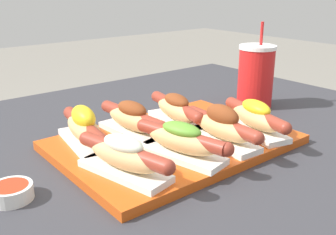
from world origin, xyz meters
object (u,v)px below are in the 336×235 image
(hot_dog_1, at_px, (181,141))
(hot_dog_3, at_px, (255,117))
(hot_dog_0, at_px, (124,156))
(hot_dog_6, at_px, (176,110))
(sauce_bowl, at_px, (11,192))
(hot_dog_4, at_px, (84,128))
(hot_dog_2, at_px, (222,126))
(drink_cup, at_px, (256,76))
(serving_tray, at_px, (174,142))
(hot_dog_5, at_px, (132,119))

(hot_dog_1, distance_m, hot_dog_3, 0.21)
(hot_dog_0, relative_size, hot_dog_6, 0.99)
(hot_dog_3, relative_size, sauce_bowl, 3.03)
(hot_dog_1, bearing_deg, hot_dog_4, 124.08)
(hot_dog_1, xyz_separation_m, hot_dog_2, (0.11, 0.00, 0.00))
(drink_cup, bearing_deg, hot_dog_3, -140.40)
(serving_tray, height_order, hot_dog_3, hot_dog_3)
(hot_dog_0, xyz_separation_m, hot_dog_2, (0.23, -0.01, 0.00))
(hot_dog_3, bearing_deg, hot_dog_4, 152.26)
(hot_dog_4, distance_m, sauce_bowl, 0.20)
(hot_dog_6, bearing_deg, hot_dog_4, 175.48)
(hot_dog_4, bearing_deg, hot_dog_0, -92.78)
(hot_dog_0, height_order, hot_dog_3, hot_dog_3)
(sauce_bowl, bearing_deg, hot_dog_3, -9.36)
(hot_dog_4, xyz_separation_m, hot_dog_5, (0.11, -0.01, -0.00))
(hot_dog_4, bearing_deg, drink_cup, -0.75)
(hot_dog_3, relative_size, hot_dog_6, 0.99)
(hot_dog_2, bearing_deg, sauce_bowl, 168.94)
(serving_tray, relative_size, hot_dog_4, 2.24)
(hot_dog_6, relative_size, sauce_bowl, 3.08)
(hot_dog_3, distance_m, drink_cup, 0.25)
(hot_dog_6, bearing_deg, sauce_bowl, -170.20)
(hot_dog_1, relative_size, hot_dog_3, 1.01)
(hot_dog_3, xyz_separation_m, drink_cup, (0.19, 0.16, 0.03))
(serving_tray, relative_size, hot_dog_5, 2.22)
(hot_dog_2, bearing_deg, drink_cup, 28.07)
(hot_dog_6, bearing_deg, drink_cup, 2.11)
(serving_tray, bearing_deg, hot_dog_0, -157.10)
(serving_tray, bearing_deg, hot_dog_3, -27.95)
(hot_dog_0, distance_m, sauce_bowl, 0.18)
(hot_dog_3, bearing_deg, serving_tray, 152.05)
(hot_dog_2, distance_m, hot_dog_4, 0.27)
(hot_dog_5, height_order, sauce_bowl, hot_dog_5)
(hot_dog_0, bearing_deg, hot_dog_4, 87.22)
(hot_dog_2, relative_size, hot_dog_3, 1.03)
(hot_dog_4, relative_size, drink_cup, 0.93)
(hot_dog_3, xyz_separation_m, hot_dog_6, (-0.10, 0.15, -0.00))
(serving_tray, bearing_deg, sauce_bowl, -179.65)
(hot_dog_3, relative_size, hot_dog_4, 0.98)
(hot_dog_2, distance_m, hot_dog_3, 0.10)
(hot_dog_0, distance_m, hot_dog_1, 0.12)
(hot_dog_4, bearing_deg, hot_dog_2, -36.68)
(hot_dog_0, bearing_deg, serving_tray, 22.90)
(serving_tray, relative_size, hot_dog_3, 2.28)
(hot_dog_0, height_order, hot_dog_1, hot_dog_0)
(hot_dog_0, distance_m, hot_dog_2, 0.23)
(hot_dog_0, bearing_deg, drink_cup, 15.93)
(hot_dog_6, bearing_deg, hot_dog_5, 176.79)
(serving_tray, bearing_deg, hot_dog_1, -121.60)
(hot_dog_3, height_order, sauce_bowl, hot_dog_3)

